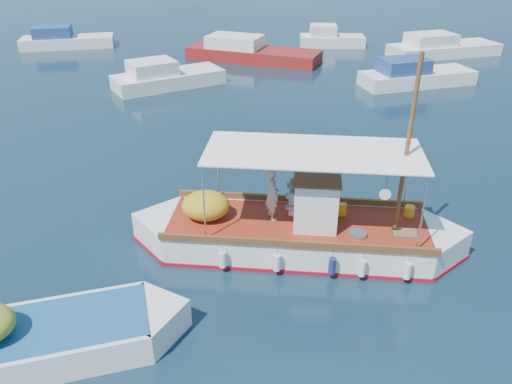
{
  "coord_description": "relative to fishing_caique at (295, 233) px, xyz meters",
  "views": [
    {
      "loc": [
        -1.36,
        -12.27,
        8.47
      ],
      "look_at": [
        -1.26,
        0.0,
        1.84
      ],
      "focal_mm": 35.0,
      "sensor_mm": 36.0,
      "label": 1
    }
  ],
  "objects": [
    {
      "name": "ground",
      "position": [
        0.13,
        0.09,
        -0.52
      ],
      "size": [
        160.0,
        160.0,
        0.0
      ],
      "primitive_type": "plane",
      "color": "black",
      "rests_on": "ground"
    },
    {
      "name": "fishing_caique",
      "position": [
        0.0,
        0.0,
        0.0
      ],
      "size": [
        9.78,
        3.49,
        6.0
      ],
      "rotation": [
        0.0,
        0.0,
        -0.11
      ],
      "color": "white",
      "rests_on": "ground"
    },
    {
      "name": "dinghy",
      "position": [
        -6.14,
        -4.13,
        -0.17
      ],
      "size": [
        6.77,
        3.24,
        1.71
      ],
      "rotation": [
        0.0,
        0.0,
        0.27
      ],
      "color": "white",
      "rests_on": "ground"
    },
    {
      "name": "bg_boat_nw",
      "position": [
        -6.29,
        16.59,
        -0.03
      ],
      "size": [
        6.68,
        5.22,
        1.8
      ],
      "rotation": [
        0.0,
        0.0,
        0.52
      ],
      "color": "silver",
      "rests_on": "ground"
    },
    {
      "name": "bg_boat_n",
      "position": [
        -1.4,
        23.02,
        -0.03
      ],
      "size": [
        9.6,
        5.88,
        1.8
      ],
      "rotation": [
        0.0,
        0.0,
        -0.36
      ],
      "color": "maroon",
      "rests_on": "ground"
    },
    {
      "name": "bg_boat_ne",
      "position": [
        8.33,
        16.82,
        -0.03
      ],
      "size": [
        7.09,
        3.96,
        1.8
      ],
      "rotation": [
        0.0,
        0.0,
        0.28
      ],
      "color": "silver",
      "rests_on": "ground"
    },
    {
      "name": "bg_boat_e",
      "position": [
        12.42,
        24.26,
        -0.03
      ],
      "size": [
        8.42,
        4.73,
        1.8
      ],
      "rotation": [
        0.0,
        0.0,
        0.28
      ],
      "color": "silver",
      "rests_on": "ground"
    },
    {
      "name": "bg_boat_far_w",
      "position": [
        -15.62,
        27.18,
        -0.03
      ],
      "size": [
        7.11,
        3.56,
        1.8
      ],
      "rotation": [
        0.0,
        0.0,
        0.19
      ],
      "color": "silver",
      "rests_on": "ground"
    },
    {
      "name": "bg_boat_far_n",
      "position": [
        4.85,
        27.45,
        -0.03
      ],
      "size": [
        4.99,
        2.22,
        1.8
      ],
      "rotation": [
        0.0,
        0.0,
        -0.05
      ],
      "color": "silver",
      "rests_on": "ground"
    }
  ]
}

